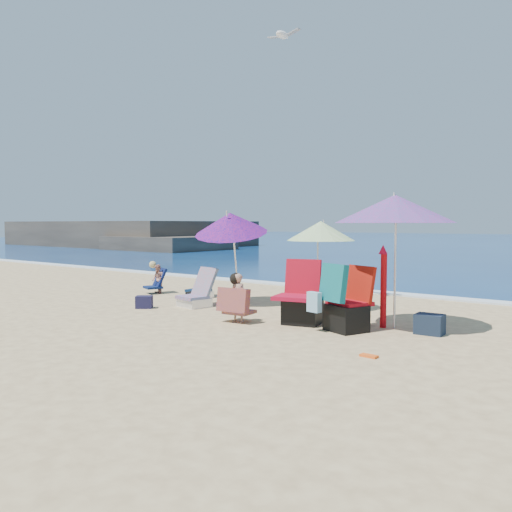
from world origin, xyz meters
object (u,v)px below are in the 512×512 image
Objects in this scene: chair_rainbow at (196,296)px; umbrella_turquoise at (395,209)px; umbrella_striped at (321,231)px; furled_umbrella at (383,282)px; camp_chair_left at (302,305)px; seagull at (282,35)px; camp_chair_right at (345,307)px; person_left at (157,279)px; person_center at (237,298)px; chair_navy at (201,290)px; umbrella_blue at (231,223)px.

umbrella_turquoise is at bearing 4.51° from chair_rainbow.
umbrella_striped is 2.17m from furled_umbrella.
umbrella_turquoise is 2.24m from camp_chair_left.
umbrella_turquoise is 2.02× the size of camp_chair_left.
camp_chair_right is at bearing -34.57° from seagull.
camp_chair_left is 0.91m from camp_chair_right.
person_left is (-4.44, -0.37, -1.21)m from umbrella_striped.
person_center is at bearing -148.40° from camp_chair_left.
umbrella_turquoise is 2.79× the size of person_left.
camp_chair_right is 5.96m from seagull.
umbrella_striped is 3.38m from chair_navy.
seagull is at bearing 35.18° from umbrella_blue.
seagull is at bearing 7.33° from chair_navy.
seagull is (-2.38, 1.64, 5.22)m from camp_chair_right.
person_center is 1.08× the size of person_left.
chair_navy is at bearing 129.64° from chair_rainbow.
person_center reaches higher than person_left.
person_center is at bearing -152.76° from furled_umbrella.
umbrella_striped is 2.90m from chair_rainbow.
chair_rainbow is at bearing -120.95° from umbrella_blue.
umbrella_turquoise is at bearing -7.65° from chair_navy.
umbrella_striped is 2.02m from camp_chair_left.
person_center is at bearing -23.33° from person_left.
umbrella_blue is 2.94m from person_left.
person_left is 6.31m from seagull.
umbrella_turquoise is 4.54m from chair_rainbow.
chair_navy is (-1.22, 0.36, -1.55)m from umbrella_blue.
seagull reaches higher than chair_rainbow.
camp_chair_left reaches higher than person_center.
umbrella_blue reaches higher than chair_navy.
umbrella_striped reaches higher than chair_navy.
umbrella_blue is 1.70m from chair_rainbow.
umbrella_striped is 2.08× the size of person_center.
camp_chair_right is at bearing -48.76° from umbrella_striped.
chair_rainbow is 0.74× the size of camp_chair_right.
furled_umbrella is at bearing -5.50° from umbrella_blue.
person_center is (2.63, -1.84, 0.24)m from chair_navy.
person_center is (-1.86, -0.47, 0.02)m from camp_chair_right.
umbrella_turquoise is 6.60m from person_left.
seagull is (0.89, 0.63, 3.88)m from umbrella_blue.
chair_navy is (-4.84, 0.70, -0.57)m from furled_umbrella.
seagull is at bearing 161.99° from umbrella_turquoise.
umbrella_striped is 4.61m from person_left.
seagull reaches higher than umbrella_turquoise.
seagull is (1.28, 1.27, 5.40)m from chair_rainbow.
chair_rainbow is at bearing -175.49° from umbrella_turquoise.
furled_umbrella reaches higher than chair_rainbow.
furled_umbrella is at bearing -8.28° from chair_navy.
furled_umbrella is 1.43m from camp_chair_left.
camp_chair_right is (0.90, -0.12, 0.07)m from camp_chair_left.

